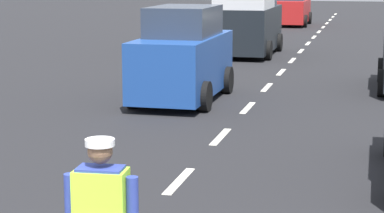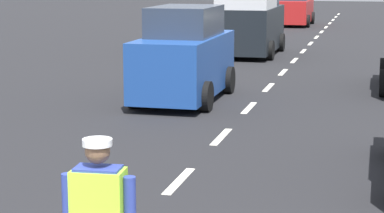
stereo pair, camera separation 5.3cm
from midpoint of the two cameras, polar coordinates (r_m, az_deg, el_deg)
ground_plane at (r=25.75m, az=7.83°, el=3.65°), size 96.00×96.00×0.00m
lane_center_line at (r=29.90m, az=8.73°, el=4.60°), size 0.14×46.40×0.01m
delivery_truck at (r=26.71m, az=4.26°, el=7.44°), size 2.16×4.60×3.54m
car_oncoming_lead at (r=17.45m, az=-0.79°, el=3.88°), size 1.88×4.06×2.24m
car_oncoming_third at (r=41.47m, az=7.79°, el=7.64°), size 1.92×4.37×2.10m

